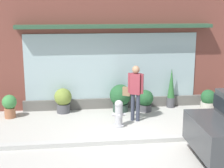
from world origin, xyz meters
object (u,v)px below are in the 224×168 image
at_px(fire_hydrant, 119,114).
at_px(potted_plant_window_right, 10,105).
at_px(potted_plant_corner_tall, 208,100).
at_px(pedestrian_with_handbag, 135,89).
at_px(potted_plant_trailing_edge, 120,97).
at_px(potted_plant_low_front, 63,99).
at_px(potted_plant_window_center, 171,89).
at_px(potted_plant_doorstep, 145,100).

distance_m(fire_hydrant, potted_plant_window_right, 3.60).
bearing_deg(fire_hydrant, potted_plant_window_right, 159.63).
distance_m(potted_plant_window_right, potted_plant_corner_tall, 6.72).
relative_size(pedestrian_with_handbag, potted_plant_window_right, 2.31).
relative_size(potted_plant_trailing_edge, potted_plant_low_front, 1.12).
height_order(potted_plant_trailing_edge, potted_plant_low_front, potted_plant_trailing_edge).
bearing_deg(potted_plant_low_front, potted_plant_corner_tall, -2.94).
bearing_deg(potted_plant_window_center, fire_hydrant, -141.12).
height_order(potted_plant_trailing_edge, potted_plant_window_center, potted_plant_window_center).
relative_size(fire_hydrant, potted_plant_corner_tall, 1.17).
relative_size(potted_plant_doorstep, potted_plant_window_center, 0.52).
xyz_separation_m(fire_hydrant, potted_plant_window_center, (2.13, 1.71, 0.28)).
relative_size(potted_plant_window_right, potted_plant_low_front, 0.90).
height_order(potted_plant_window_right, potted_plant_doorstep, potted_plant_window_right).
relative_size(potted_plant_trailing_edge, potted_plant_doorstep, 1.27).
relative_size(fire_hydrant, potted_plant_low_front, 0.97).
distance_m(potted_plant_trailing_edge, potted_plant_window_center, 1.88).
height_order(potted_plant_doorstep, potted_plant_window_center, potted_plant_window_center).
distance_m(pedestrian_with_handbag, potted_plant_doorstep, 1.25).
bearing_deg(potted_plant_window_right, potted_plant_doorstep, 1.71).
bearing_deg(pedestrian_with_handbag, potted_plant_doorstep, -90.86).
distance_m(potted_plant_trailing_edge, potted_plant_doorstep, 0.86).
relative_size(potted_plant_window_center, potted_plant_corner_tall, 2.03).
relative_size(potted_plant_doorstep, potted_plant_low_front, 0.88).
bearing_deg(potted_plant_corner_tall, potted_plant_low_front, 177.06).
distance_m(pedestrian_with_handbag, potted_plant_window_right, 4.07).
bearing_deg(potted_plant_corner_tall, potted_plant_doorstep, 178.06).
bearing_deg(potted_plant_corner_tall, fire_hydrant, -158.61).
bearing_deg(pedestrian_with_handbag, potted_plant_window_center, -111.31).
relative_size(pedestrian_with_handbag, potted_plant_window_center, 1.24).
bearing_deg(potted_plant_window_center, pedestrian_with_handbag, -141.20).
height_order(potted_plant_trailing_edge, potted_plant_corner_tall, potted_plant_trailing_edge).
distance_m(fire_hydrant, potted_plant_trailing_edge, 1.49).
bearing_deg(potted_plant_low_front, potted_plant_trailing_edge, -3.21).
xyz_separation_m(potted_plant_trailing_edge, potted_plant_doorstep, (0.85, -0.07, -0.12)).
xyz_separation_m(fire_hydrant, potted_plant_low_front, (-1.67, 1.57, 0.06)).
bearing_deg(potted_plant_window_right, pedestrian_with_handbag, -11.25).
relative_size(potted_plant_corner_tall, potted_plant_low_front, 0.83).
bearing_deg(potted_plant_doorstep, potted_plant_corner_tall, -1.94).
height_order(pedestrian_with_handbag, potted_plant_window_center, pedestrian_with_handbag).
distance_m(potted_plant_window_right, potted_plant_trailing_edge, 3.65).
distance_m(potted_plant_window_center, potted_plant_low_front, 3.80).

